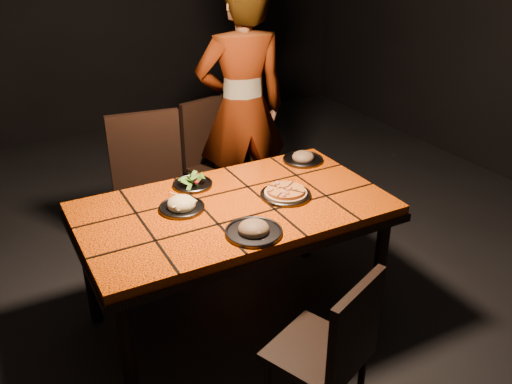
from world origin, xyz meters
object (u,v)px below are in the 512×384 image
plate_pasta (182,206)px  plate_pizza (286,193)px  chair_near (333,347)px  chair_far_right (217,156)px  chair_far_left (151,183)px  diner (242,109)px  dining_table (234,217)px

plate_pasta → plate_pizza: bearing=-13.3°
chair_near → plate_pasta: chair_near is taller
chair_far_right → chair_far_left: bearing=-168.4°
chair_far_right → diner: diner is taller
chair_near → plate_pasta: 1.05m
diner → plate_pizza: 1.10m
chair_near → plate_pizza: chair_near is taller
chair_far_right → plate_pasta: 1.20m
dining_table → diner: size_ratio=0.91×
chair_near → plate_pizza: 0.92m
chair_far_left → plate_pizza: (0.49, -0.85, 0.19)m
plate_pasta → diner: bearing=48.3°
diner → plate_pizza: diner is taller
chair_near → chair_far_left: chair_far_left is taller
chair_far_right → diner: 0.39m
chair_near → chair_far_right: 1.98m
dining_table → chair_far_right: 1.14m
chair_near → chair_far_left: bearing=-105.4°
plate_pasta → chair_far_left: bearing=85.2°
chair_far_left → dining_table: bearing=-68.2°
dining_table → chair_far_left: size_ratio=1.60×
chair_near → diner: (0.54, 1.89, 0.42)m
plate_pizza → plate_pasta: size_ratio=1.35×
chair_far_left → plate_pizza: chair_far_left is taller
chair_far_right → diner: bearing=-31.7°
dining_table → plate_pasta: bearing=162.7°
chair_far_left → diner: size_ratio=0.57×
chair_far_left → chair_far_right: bearing=32.2°
chair_far_left → chair_far_right: chair_far_left is taller
chair_near → chair_far_left: 1.70m
chair_far_right → dining_table: bearing=-122.7°
dining_table → chair_far_left: (-0.20, 0.80, -0.09)m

